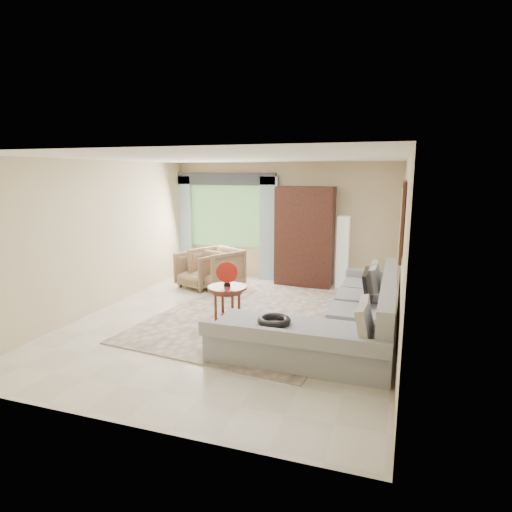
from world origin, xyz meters
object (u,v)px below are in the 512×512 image
(tv_screen, at_px, (368,287))
(armchair_left, at_px, (201,270))
(floor_lamp, at_px, (343,252))
(sectional_sofa, at_px, (345,321))
(armoire, at_px, (305,236))
(coffee_table, at_px, (227,304))
(potted_plant, at_px, (191,264))
(armchair_right, at_px, (216,268))

(tv_screen, distance_m, armchair_left, 3.87)
(tv_screen, xyz_separation_m, armchair_left, (-3.52, 1.58, -0.34))
(floor_lamp, bearing_deg, tv_screen, -74.70)
(sectional_sofa, height_order, armoire, armoire)
(tv_screen, relative_size, coffee_table, 1.20)
(coffee_table, bearing_deg, armoire, 77.07)
(potted_plant, bearing_deg, armchair_right, -40.40)
(sectional_sofa, distance_m, potted_plant, 4.97)
(sectional_sofa, distance_m, floor_lamp, 3.03)
(sectional_sofa, xyz_separation_m, armchair_right, (-2.93, 2.08, 0.13))
(armchair_left, relative_size, armoire, 0.40)
(coffee_table, bearing_deg, sectional_sofa, -3.26)
(coffee_table, relative_size, armoire, 0.29)
(armchair_right, relative_size, potted_plant, 1.86)
(armoire, bearing_deg, armchair_right, -154.31)
(tv_screen, xyz_separation_m, armchair_right, (-3.20, 1.68, -0.31))
(armoire, bearing_deg, sectional_sofa, -66.94)
(sectional_sofa, bearing_deg, floor_lamp, 98.33)
(armoire, bearing_deg, armchair_left, -155.52)
(potted_plant, bearing_deg, armchair_left, -53.79)
(armoire, bearing_deg, coffee_table, -102.93)
(coffee_table, height_order, armchair_right, armchair_right)
(armchair_left, distance_m, floor_lamp, 3.01)
(armchair_right, xyz_separation_m, armoire, (1.70, 0.82, 0.64))
(potted_plant, relative_size, armoire, 0.23)
(sectional_sofa, distance_m, armchair_right, 3.60)
(tv_screen, bearing_deg, armoire, 120.98)
(armoire, bearing_deg, potted_plant, 178.40)
(sectional_sofa, bearing_deg, armchair_left, 148.68)
(floor_lamp, bearing_deg, sectional_sofa, -81.67)
(tv_screen, bearing_deg, floor_lamp, 105.30)
(sectional_sofa, height_order, armchair_right, sectional_sofa)
(armchair_left, distance_m, armchair_right, 0.34)
(armchair_right, relative_size, armoire, 0.43)
(armchair_left, bearing_deg, tv_screen, -2.37)
(armchair_right, bearing_deg, potted_plant, 169.31)
(armoire, bearing_deg, tv_screen, -59.02)
(armchair_left, height_order, potted_plant, armchair_left)
(coffee_table, relative_size, potted_plant, 1.26)
(floor_lamp, bearing_deg, armchair_right, -160.66)
(sectional_sofa, bearing_deg, armoire, 113.06)
(armchair_left, relative_size, potted_plant, 1.70)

